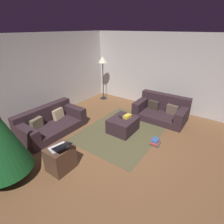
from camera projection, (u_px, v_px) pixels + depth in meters
name	position (u px, v px, depth m)	size (l,w,h in m)	color
ground_plane	(123.00, 152.00, 4.30)	(6.40, 6.40, 0.00)	brown
rear_partition	(36.00, 80.00, 5.36)	(6.40, 0.12, 2.60)	#BCB7B2
corner_partition	(173.00, 74.00, 6.04)	(0.12, 6.40, 2.60)	#B5B0AB
couch_left	(50.00, 123.00, 5.09)	(1.83, 0.99, 0.68)	#2D1E23
couch_right	(162.00, 110.00, 5.80)	(0.98, 1.60, 0.75)	#2D1E23
ottoman	(123.00, 125.00, 5.09)	(0.79, 0.67, 0.41)	#2D1E23
gift_box	(127.00, 116.00, 5.03)	(0.25, 0.14, 0.08)	gold
tv_remote	(121.00, 117.00, 5.05)	(0.05, 0.16, 0.02)	black
side_table	(60.00, 158.00, 3.69)	(0.52, 0.44, 0.54)	#4C3323
laptop	(60.00, 147.00, 3.51)	(0.43, 0.45, 0.18)	silver
book_stack	(155.00, 142.00, 4.58)	(0.32, 0.26, 0.14)	#4C423D
corner_lamp	(103.00, 63.00, 6.88)	(0.36, 0.36, 1.73)	black
area_rug	(123.00, 131.00, 5.17)	(2.60, 2.00, 0.01)	#4B462C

